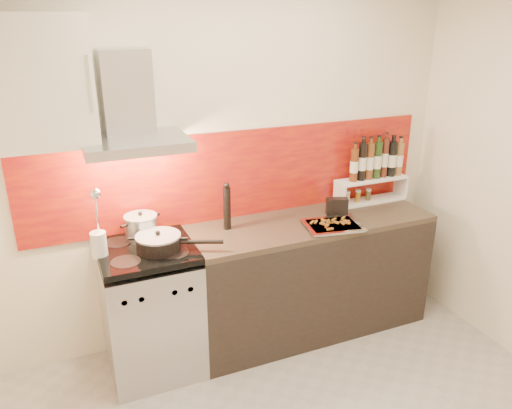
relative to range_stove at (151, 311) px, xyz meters
name	(u,v)px	position (x,y,z in m)	size (l,w,h in m)	color
back_wall	(231,164)	(0.70, 0.30, 0.86)	(3.40, 0.02, 2.60)	silver
backsplash	(239,175)	(0.75, 0.29, 0.78)	(3.00, 0.02, 0.64)	maroon
range_stove	(151,311)	(0.00, 0.00, 0.00)	(0.60, 0.60, 0.91)	#B7B7BA
counter	(309,275)	(1.20, 0.00, 0.01)	(1.80, 0.60, 0.90)	black
range_hood	(130,113)	(0.00, 0.14, 1.30)	(0.62, 0.50, 0.61)	#B7B7BA
upper_cabinet	(25,83)	(-0.55, 0.13, 1.51)	(0.70, 0.35, 0.72)	silver
stock_pot	(141,227)	(0.01, 0.16, 0.55)	(0.22, 0.22, 0.19)	#B7B7BA
saute_pan	(160,242)	(0.08, -0.06, 0.52)	(0.52, 0.31, 0.13)	black
utensil_jar	(98,237)	(-0.28, 0.00, 0.60)	(0.10, 0.15, 0.46)	silver
pepper_mill	(227,207)	(0.59, 0.10, 0.62)	(0.05, 0.05, 0.34)	black
step_shelf	(375,171)	(1.84, 0.17, 0.71)	(0.60, 0.16, 0.50)	white
caddy_box	(337,207)	(1.43, 0.03, 0.52)	(0.16, 0.07, 0.13)	black
baking_tray	(333,225)	(1.28, -0.17, 0.47)	(0.44, 0.37, 0.03)	silver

